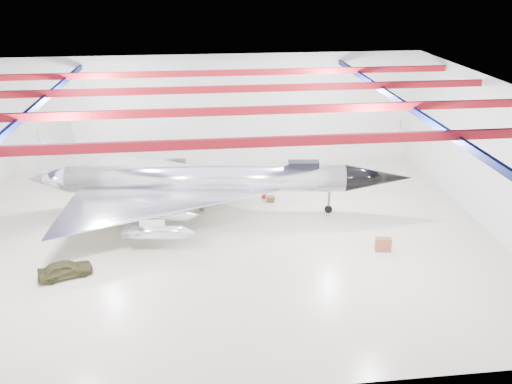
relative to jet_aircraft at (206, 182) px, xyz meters
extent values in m
plane|color=beige|center=(1.23, -4.17, -2.75)|extent=(40.00, 40.00, 0.00)
plane|color=silver|center=(1.23, 10.83, 2.75)|extent=(40.00, 0.00, 40.00)
plane|color=silver|center=(21.23, -4.17, 2.75)|extent=(0.00, 30.00, 30.00)
plane|color=#0A0F38|center=(1.23, -4.17, 8.25)|extent=(40.00, 40.00, 0.00)
cube|color=maroon|center=(1.23, -13.17, 7.65)|extent=(39.50, 0.25, 0.50)
cube|color=maroon|center=(1.23, -7.17, 7.65)|extent=(39.50, 0.25, 0.50)
cube|color=maroon|center=(1.23, -1.17, 7.65)|extent=(39.50, 0.25, 0.50)
cube|color=maroon|center=(1.23, 4.83, 7.65)|extent=(39.50, 0.25, 0.50)
cube|color=#0D1852|center=(-10.77, -4.17, 7.35)|extent=(0.25, 29.50, 0.40)
cube|color=#0D1852|center=(13.23, -4.17, 7.35)|extent=(0.25, 29.50, 0.40)
cube|color=silver|center=(-8.77, -10.17, 6.95)|extent=(0.55, 0.55, 0.25)
cube|color=silver|center=(11.23, -10.17, 6.95)|extent=(0.55, 0.55, 0.25)
cube|color=silver|center=(-8.77, 1.83, 6.95)|extent=(0.55, 0.55, 0.25)
cube|color=silver|center=(11.23, 1.83, 6.95)|extent=(0.55, 0.55, 0.25)
cylinder|color=silver|center=(0.06, -0.01, 0.32)|extent=(22.00, 4.42, 2.19)
cone|color=black|center=(13.67, -1.41, 0.32)|extent=(5.67, 2.74, 2.19)
cone|color=silver|center=(-12.46, 1.28, 0.32)|extent=(3.49, 2.51, 2.19)
cube|color=silver|center=(-11.37, 1.17, 3.16)|extent=(3.06, 0.44, 4.93)
cube|color=black|center=(7.68, -0.79, 1.47)|extent=(2.48, 1.12, 0.55)
cylinder|color=silver|center=(-3.82, -5.66, -1.21)|extent=(4.24, 1.41, 0.99)
cylinder|color=silver|center=(-3.54, -2.94, -1.21)|extent=(4.24, 1.41, 0.99)
cylinder|color=silver|center=(-2.87, 3.60, -1.21)|extent=(4.24, 1.41, 0.99)
cylinder|color=silver|center=(-2.59, 6.32, -1.21)|extent=(4.24, 1.41, 0.99)
cylinder|color=#59595B|center=(9.86, -1.01, -1.76)|extent=(0.20, 0.20, 1.97)
cylinder|color=black|center=(9.86, -1.01, -2.44)|extent=(0.63, 0.30, 0.61)
cylinder|color=#59595B|center=(-4.57, -2.28, -1.76)|extent=(0.20, 0.20, 1.97)
cylinder|color=black|center=(-4.57, -2.28, -2.44)|extent=(0.63, 0.30, 0.61)
cylinder|color=#59595B|center=(-4.01, 3.16, -1.76)|extent=(0.20, 0.20, 1.97)
cylinder|color=black|center=(-4.01, 3.16, -2.44)|extent=(0.63, 0.30, 0.61)
imported|color=#3D3C1E|center=(-9.30, -8.21, -2.18)|extent=(3.60, 2.33, 1.14)
cube|color=brown|center=(12.24, -7.32, -2.25)|extent=(1.16, 0.72, 0.99)
cube|color=olive|center=(-4.40, -0.79, -2.58)|extent=(0.58, 0.52, 0.33)
cylinder|color=#59595B|center=(-0.43, 0.52, -2.56)|extent=(0.44, 0.44, 0.37)
cube|color=olive|center=(5.48, 1.63, -2.52)|extent=(0.79, 0.70, 0.46)
cube|color=#59595B|center=(-5.74, 1.93, -2.62)|extent=(0.38, 0.32, 0.24)
cylinder|color=maroon|center=(4.98, 2.32, -2.57)|extent=(0.42, 0.42, 0.34)
cube|color=olive|center=(-0.98, 2.64, -2.53)|extent=(0.64, 0.52, 0.43)
cylinder|color=#59595B|center=(1.41, 4.40, -2.58)|extent=(0.39, 0.39, 0.34)
camera|label=1|loc=(-0.06, -36.65, 15.61)|focal=35.00mm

